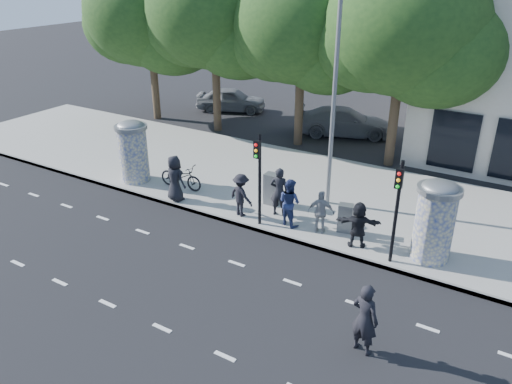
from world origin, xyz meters
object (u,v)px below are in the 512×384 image
Objects in this scene: ped_e at (321,212)px; man_road at (365,319)px; traffic_pole_near at (259,171)px; car_left at (231,99)px; cabinet_left at (272,189)px; ad_column_left at (133,150)px; street_lamp at (334,85)px; car_right at (344,122)px; bicycle at (181,176)px; traffic_pole_far at (397,203)px; ped_c at (290,202)px; ped_d at (241,195)px; cabinet_right at (345,218)px; ped_b at (279,192)px; ped_f at (358,225)px; ad_column_right at (435,219)px; ped_a at (175,178)px.

man_road reaches higher than ped_e.
man_road is (5.38, -4.06, -1.26)m from traffic_pole_near.
cabinet_left is at bearing -161.00° from car_left.
ad_column_left is 0.33× the size of street_lamp.
man_road is 17.07m from car_right.
ad_column_left is 8.75m from ped_e.
bicycle is at bearing 166.46° from traffic_pole_near.
cabinet_left is (-5.21, 1.72, -1.45)m from traffic_pole_far.
traffic_pole_far reaches higher than car_left.
car_right is (-2.34, 11.02, -0.27)m from ped_c.
ped_d reaches higher than bicycle.
ped_c reaches higher than cabinet_right.
ad_column_left is 1.69× the size of ped_e.
ped_b reaches higher than ped_e.
bicycle is 12.45m from car_left.
man_road is (1.82, -4.44, 0.02)m from ped_f.
cabinet_right is (2.59, 0.07, -0.42)m from ped_b.
man_road is at bearing -60.05° from street_lamp.
ad_column_left is 1.62× the size of ped_d.
car_left is at bearing -40.35° from ped_d.
ad_column_left is 6.67m from traffic_pole_near.
cabinet_right is (1.91, 0.55, -0.36)m from ped_c.
traffic_pole_far is 1.82m from ped_f.
ped_e is 1.26× the size of cabinet_left.
cabinet_right is (-1.96, 1.12, -1.56)m from traffic_pole_far.
street_lamp is at bearing -75.82° from bicycle.
ad_column_right is 6.79m from ped_d.
traffic_pole_far is 2.08× the size of ped_d.
traffic_pole_near is 15.68m from car_left.
traffic_pole_near is 0.78× the size of car_left.
car_right is (-0.48, 11.30, -0.21)m from ped_d.
ad_column_left is 1.34× the size of bicycle.
car_right reaches higher than car_left.
man_road is (11.98, -4.77, -0.57)m from ad_column_left.
cabinet_left is (-2.53, 1.10, -0.16)m from ped_e.
bicycle is at bearing -177.17° from car_left.
ped_b reaches higher than car_left.
ped_b is 14.96m from car_left.
bicycle is at bearing -24.48° from ped_f.
street_lamp is at bearing -152.63° from car_left.
ped_a is 4.79m from ped_c.
street_lamp is at bearing -117.86° from ped_d.
traffic_pole_far reaches higher than cabinet_right.
traffic_pole_near is 1.62m from ped_c.
street_lamp is (1.40, 2.84, 2.56)m from traffic_pole_near.
cabinet_left is (-1.81, -1.13, -4.02)m from street_lamp.
ped_d is (-5.73, 0.29, -1.26)m from traffic_pole_far.
man_road is 0.98× the size of bicycle.
cabinet_left is at bearing 172.58° from ad_column_right.
bicycle is 0.38× the size of car_right.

